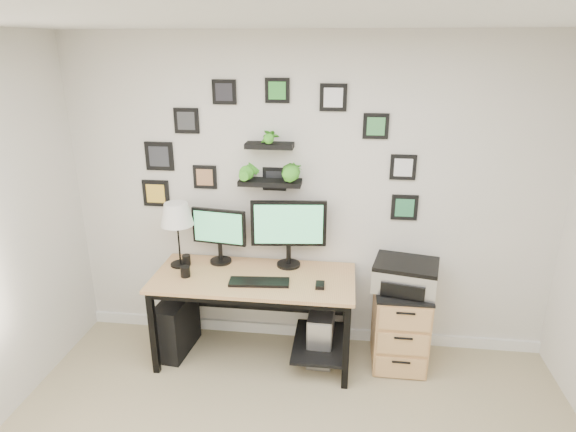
# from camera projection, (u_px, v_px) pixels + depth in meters

# --- Properties ---
(room) EXTENTS (4.00, 4.00, 4.00)m
(room) POSITION_uv_depth(u_px,v_px,m) (306.00, 331.00, 4.34)
(room) COLOR tan
(room) RESTS_ON ground
(desk) EXTENTS (1.60, 0.70, 0.75)m
(desk) POSITION_uv_depth(u_px,v_px,m) (259.00, 288.00, 3.89)
(desk) COLOR tan
(desk) RESTS_ON ground
(monitor_left) EXTENTS (0.46, 0.20, 0.47)m
(monitor_left) POSITION_uv_depth(u_px,v_px,m) (219.00, 232.00, 3.98)
(monitor_left) COLOR black
(monitor_left) RESTS_ON desk
(monitor_right) EXTENTS (0.61, 0.22, 0.57)m
(monitor_right) POSITION_uv_depth(u_px,v_px,m) (289.00, 228.00, 3.89)
(monitor_right) COLOR black
(monitor_right) RESTS_ON desk
(keyboard) EXTENTS (0.47, 0.19, 0.02)m
(keyboard) POSITION_uv_depth(u_px,v_px,m) (259.00, 282.00, 3.70)
(keyboard) COLOR black
(keyboard) RESTS_ON desk
(mouse) EXTENTS (0.07, 0.10, 0.03)m
(mouse) POSITION_uv_depth(u_px,v_px,m) (320.00, 285.00, 3.65)
(mouse) COLOR black
(mouse) RESTS_ON desk
(table_lamp) EXTENTS (0.27, 0.27, 0.54)m
(table_lamp) POSITION_uv_depth(u_px,v_px,m) (177.00, 216.00, 3.87)
(table_lamp) COLOR black
(table_lamp) RESTS_ON desk
(mug) EXTENTS (0.08, 0.08, 0.09)m
(mug) POSITION_uv_depth(u_px,v_px,m) (185.00, 272.00, 3.80)
(mug) COLOR black
(mug) RESTS_ON desk
(pen_cup) EXTENTS (0.07, 0.07, 0.09)m
(pen_cup) POSITION_uv_depth(u_px,v_px,m) (186.00, 260.00, 4.01)
(pen_cup) COLOR black
(pen_cup) RESTS_ON desk
(pc_tower_black) EXTENTS (0.26, 0.50, 0.48)m
(pc_tower_black) POSITION_uv_depth(u_px,v_px,m) (177.00, 325.00, 4.09)
(pc_tower_black) COLOR black
(pc_tower_black) RESTS_ON ground
(pc_tower_grey) EXTENTS (0.21, 0.46, 0.44)m
(pc_tower_grey) POSITION_uv_depth(u_px,v_px,m) (321.00, 332.00, 4.01)
(pc_tower_grey) COLOR gray
(pc_tower_grey) RESTS_ON ground
(file_cabinet) EXTENTS (0.43, 0.53, 0.67)m
(file_cabinet) POSITION_uv_depth(u_px,v_px,m) (400.00, 325.00, 3.91)
(file_cabinet) COLOR tan
(file_cabinet) RESTS_ON ground
(printer) EXTENTS (0.55, 0.47, 0.22)m
(printer) POSITION_uv_depth(u_px,v_px,m) (405.00, 275.00, 3.77)
(printer) COLOR silver
(printer) RESTS_ON file_cabinet
(wall_decor) EXTENTS (2.29, 0.18, 1.10)m
(wall_decor) POSITION_uv_depth(u_px,v_px,m) (269.00, 156.00, 3.79)
(wall_decor) COLOR black
(wall_decor) RESTS_ON ground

